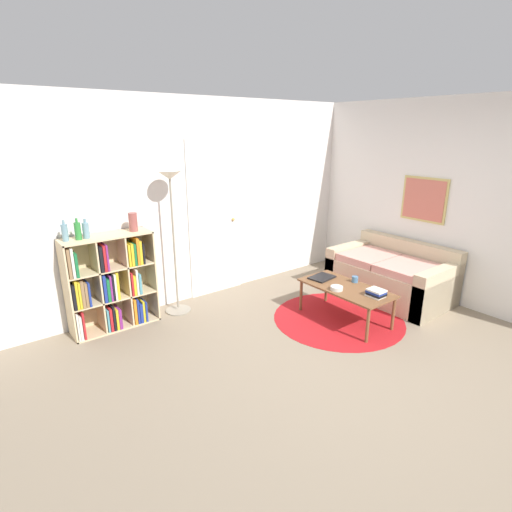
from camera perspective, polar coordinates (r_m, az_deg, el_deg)
The scene contains 16 objects.
ground_plane at distance 4.07m, azimuth 15.37°, elevation -15.88°, with size 14.00×14.00×0.00m, color gray.
wall_back at distance 5.43m, azimuth -5.94°, elevation 7.88°, with size 7.45×0.11×2.60m.
wall_right at distance 6.07m, azimuth 19.76°, elevation 8.08°, with size 0.08×5.59×2.60m.
rug at distance 5.02m, azimuth 11.67°, elevation -8.73°, with size 1.57×1.57×0.01m.
bookshelf at distance 4.82m, azimuth -20.20°, elevation -3.81°, with size 0.96×0.34×1.10m.
floor_lamp at distance 4.80m, azimuth -12.00°, elevation 7.34°, with size 0.32×0.32×1.75m.
couch at distance 5.78m, azimuth 18.87°, elevation -2.70°, with size 0.93×1.53×0.74m.
coffee_table at distance 4.86m, azimuth 12.70°, elevation -4.77°, with size 0.54×1.10×0.42m.
laptop at distance 5.06m, azimuth 9.40°, elevation -3.04°, with size 0.34×0.26×0.02m.
bowl at distance 4.73m, azimuth 11.45°, elevation -4.52°, with size 0.14×0.14×0.05m.
book_stack_on_table at distance 4.65m, azimuth 16.78°, elevation -5.09°, with size 0.16×0.19×0.09m.
cup at distance 5.01m, azimuth 13.95°, elevation -3.24°, with size 0.08×0.08×0.07m.
bottle_left at distance 4.56m, azimuth -25.64°, elevation 3.06°, with size 0.06×0.06×0.22m.
bottle_middle at distance 4.57m, azimuth -24.11°, elevation 3.31°, with size 0.07×0.07×0.23m.
bottle_right at distance 4.59m, azimuth -23.12°, elevation 3.41°, with size 0.07×0.07×0.21m.
vase_on_shelf at distance 4.73m, azimuth -17.15°, elevation 4.66°, with size 0.10×0.10×0.21m.
Camera 1 is at (-2.81, -1.95, 2.21)m, focal length 28.00 mm.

